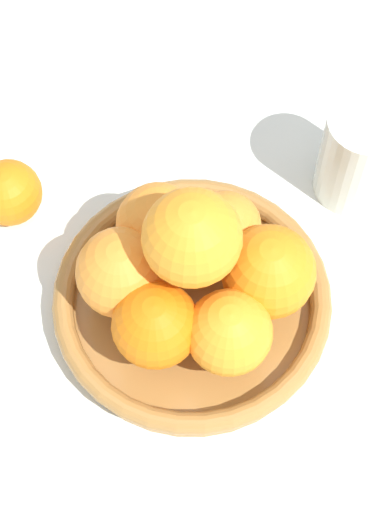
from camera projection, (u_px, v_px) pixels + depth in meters
The scene contains 5 objects.
ground_plane at pixel (192, 309), 0.80m from camera, with size 4.00×4.00×0.00m, color silver.
fruit_bowl at pixel (192, 301), 0.79m from camera, with size 0.26×0.26×0.03m.
orange_pile at pixel (192, 270), 0.73m from camera, with size 0.19×0.18×0.14m.
stray_orange at pixel (9, 193), 0.82m from camera, with size 0.06×0.06×0.06m, color orange.
drinking_glass at pixel (359, 155), 0.82m from camera, with size 0.08×0.08×0.11m, color silver.
Camera 1 is at (-0.21, 0.25, 0.73)m, focal length 60.00 mm.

